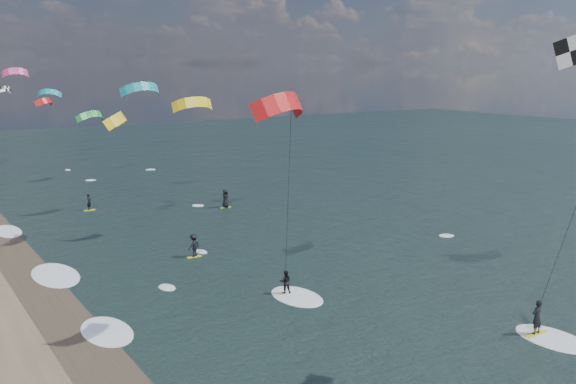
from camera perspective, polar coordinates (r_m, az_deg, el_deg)
wet_sand_strip at (r=31.23m, az=-15.73°, el=-15.53°), size 3.00×240.00×0.00m
kitesurfer_near_b at (r=33.32m, az=0.38°, el=1.25°), size 6.83×8.56×13.26m
far_kitesurfers at (r=55.66m, az=-8.73°, el=-2.33°), size 12.69×20.35×1.83m
bg_kite_field at (r=76.78m, az=-18.33°, el=8.15°), size 10.90×63.86×6.29m
shoreline_surf at (r=35.68m, az=-16.18°, el=-12.06°), size 2.40×79.40×0.11m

